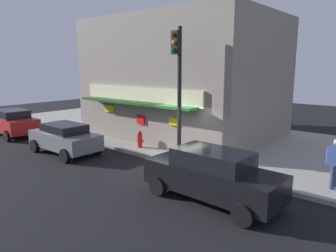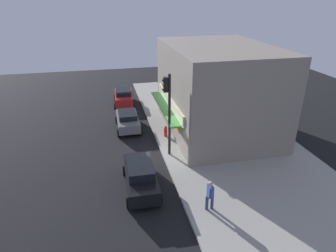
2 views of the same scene
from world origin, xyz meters
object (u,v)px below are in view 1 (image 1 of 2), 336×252
object	(u,v)px
potted_plant_by_doorway	(173,135)
parked_car_red	(13,122)
trash_can	(192,143)
parked_car_black	(212,175)
traffic_light	(178,77)
parked_car_grey	(65,138)
pedestrian	(335,161)
potted_plant_by_window	(129,130)
fire_hydrant	(140,139)

from	to	relation	value
potted_plant_by_doorway	parked_car_red	bearing A→B (deg)	-155.83
trash_can	parked_car_black	bearing A→B (deg)	-46.92
traffic_light	parked_car_grey	distance (m)	6.48
trash_can	pedestrian	bearing A→B (deg)	-4.74
traffic_light	potted_plant_by_window	bearing A→B (deg)	162.55
potted_plant_by_doorway	parked_car_red	world-z (taller)	parked_car_red
potted_plant_by_window	parked_car_black	bearing A→B (deg)	-25.79
potted_plant_by_window	parked_car_black	distance (m)	8.83
fire_hydrant	potted_plant_by_doorway	world-z (taller)	potted_plant_by_doorway
parked_car_grey	parked_car_black	bearing A→B (deg)	-0.60
traffic_light	potted_plant_by_window	size ratio (longest dim) A/B	6.32
traffic_light	trash_can	bearing A→B (deg)	99.28
traffic_light	trash_can	xyz separation A→B (m)	(-0.22, 1.35, -3.17)
parked_car_black	parked_car_red	world-z (taller)	parked_car_black
traffic_light	potted_plant_by_window	distance (m)	5.83
trash_can	parked_car_black	xyz separation A→B (m)	(3.48, -3.72, 0.23)
potted_plant_by_window	parked_car_red	distance (m)	7.51
potted_plant_by_window	parked_car_black	world-z (taller)	parked_car_black
fire_hydrant	parked_car_red	bearing A→B (deg)	-163.39
parked_car_black	parked_car_grey	size ratio (longest dim) A/B	1.15
parked_car_black	potted_plant_by_doorway	bearing A→B (deg)	139.52
parked_car_black	parked_car_grey	world-z (taller)	parked_car_black
potted_plant_by_doorway	parked_car_grey	size ratio (longest dim) A/B	0.23
trash_can	fire_hydrant	bearing A→B (deg)	-160.56
fire_hydrant	pedestrian	distance (m)	8.90
potted_plant_by_doorway	potted_plant_by_window	distance (m)	2.80
parked_car_grey	potted_plant_by_doorway	bearing A→B (deg)	53.01
potted_plant_by_window	parked_car_red	size ratio (longest dim) A/B	0.23
potted_plant_by_window	pedestrian	bearing A→B (deg)	-3.43
trash_can	pedestrian	size ratio (longest dim) A/B	0.53
parked_car_black	parked_car_grey	distance (m)	8.52
trash_can	parked_car_grey	size ratio (longest dim) A/B	0.23
traffic_light	trash_can	size ratio (longest dim) A/B	6.25
potted_plant_by_window	parked_car_red	bearing A→B (deg)	-151.61
traffic_light	potted_plant_by_doorway	bearing A→B (deg)	133.24
potted_plant_by_doorway	parked_car_black	size ratio (longest dim) A/B	0.20
pedestrian	potted_plant_by_doorway	bearing A→B (deg)	171.07
trash_can	potted_plant_by_window	size ratio (longest dim) A/B	1.01
traffic_light	fire_hydrant	distance (m)	4.28
parked_car_red	potted_plant_by_doorway	bearing A→B (deg)	24.17
fire_hydrant	parked_car_red	xyz separation A→B (m)	(-8.50, -2.54, 0.25)
pedestrian	parked_car_red	world-z (taller)	pedestrian
traffic_light	fire_hydrant	world-z (taller)	traffic_light
traffic_light	potted_plant_by_doorway	size ratio (longest dim) A/B	6.27
trash_can	pedestrian	world-z (taller)	pedestrian
fire_hydrant	trash_can	distance (m)	2.74
parked_car_black	potted_plant_by_window	bearing A→B (deg)	154.21
fire_hydrant	potted_plant_by_window	world-z (taller)	potted_plant_by_window
fire_hydrant	potted_plant_by_doorway	xyz separation A→B (m)	(0.83, 1.65, 0.06)
potted_plant_by_window	parked_car_grey	world-z (taller)	parked_car_grey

